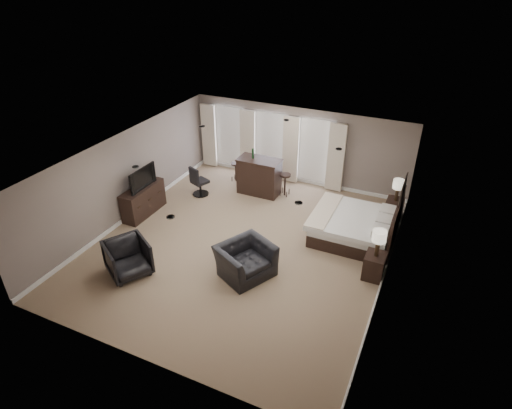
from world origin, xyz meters
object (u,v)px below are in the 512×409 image
at_px(nightstand_far, 394,210).
at_px(bar_stool_left, 236,172).
at_px(bar_counter, 259,176).
at_px(bar_stool_right, 285,185).
at_px(lamp_far, 397,190).
at_px(lamp_near, 378,243).
at_px(armchair_far, 128,257).
at_px(bed, 354,216).
at_px(dresser, 143,200).
at_px(desk_chair, 200,181).
at_px(tv, 141,185).
at_px(nightstand_near, 374,266).
at_px(armchair_near, 245,256).

height_order(nightstand_far, bar_stool_left, bar_stool_left).
xyz_separation_m(bar_counter, bar_stool_right, (0.83, 0.20, -0.23)).
xyz_separation_m(lamp_far, bar_stool_left, (-5.39, 0.30, -0.63)).
height_order(lamp_near, armchair_far, lamp_near).
bearing_deg(nightstand_far, bar_stool_right, 179.30).
relative_size(bed, dresser, 1.41).
height_order(lamp_far, bar_counter, lamp_far).
height_order(bar_stool_right, desk_chair, desk_chair).
bearing_deg(lamp_near, bar_stool_left, 149.29).
xyz_separation_m(lamp_near, tv, (-6.92, 0.09, -0.01)).
bearing_deg(lamp_far, nightstand_near, -90.00).
distance_m(armchair_near, bar_stool_left, 5.08).
bearing_deg(nightstand_near, bar_stool_right, 139.66).
bearing_deg(desk_chair, dresser, 83.61).
relative_size(bed, armchair_near, 1.73).
xyz_separation_m(nightstand_near, bar_stool_right, (-3.46, 2.94, 0.06)).
xyz_separation_m(bed, armchair_near, (-1.98, -2.66, -0.14)).
distance_m(bar_stool_right, desk_chair, 2.76).
xyz_separation_m(armchair_near, bar_stool_right, (-0.59, 4.15, -0.17)).
bearing_deg(tv, dresser, 0.00).
bearing_deg(lamp_near, tv, 179.24).
height_order(armchair_far, bar_counter, bar_counter).
xyz_separation_m(bar_counter, desk_chair, (-1.69, -0.92, -0.10)).
distance_m(bed, lamp_far, 1.72).
height_order(bed, bar_stool_left, bed).
bearing_deg(nightstand_far, nightstand_near, -90.00).
height_order(nightstand_near, lamp_far, lamp_far).
distance_m(dresser, desk_chair, 1.97).
relative_size(bed, nightstand_near, 3.45).
bearing_deg(dresser, desk_chair, 61.67).
distance_m(armchair_near, desk_chair, 4.35).
xyz_separation_m(bar_stool_left, desk_chair, (-0.60, -1.38, 0.17)).
bearing_deg(dresser, armchair_near, -17.86).
bearing_deg(bed, bar_stool_right, 149.90).
distance_m(lamp_far, bar_counter, 4.31).
xyz_separation_m(bed, bar_stool_left, (-4.50, 1.75, -0.35)).
bearing_deg(nightstand_near, lamp_near, 0.00).
relative_size(bar_counter, bar_stool_right, 1.84).
xyz_separation_m(lamp_near, armchair_far, (-5.48, -2.38, -0.48)).
xyz_separation_m(lamp_near, bar_stool_left, (-5.39, 3.20, -0.64)).
relative_size(dresser, bar_counter, 1.11).
xyz_separation_m(lamp_near, dresser, (-6.92, 0.09, -0.53)).
distance_m(lamp_near, tv, 6.92).
bearing_deg(dresser, bed, 12.70).
xyz_separation_m(bar_stool_left, bar_stool_right, (1.92, -0.26, 0.04)).
bearing_deg(desk_chair, tv, 83.61).
relative_size(lamp_near, tv, 0.62).
xyz_separation_m(lamp_far, tv, (-6.92, -2.81, -0.01)).
distance_m(tv, armchair_far, 2.90).
bearing_deg(lamp_near, nightstand_far, 90.00).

